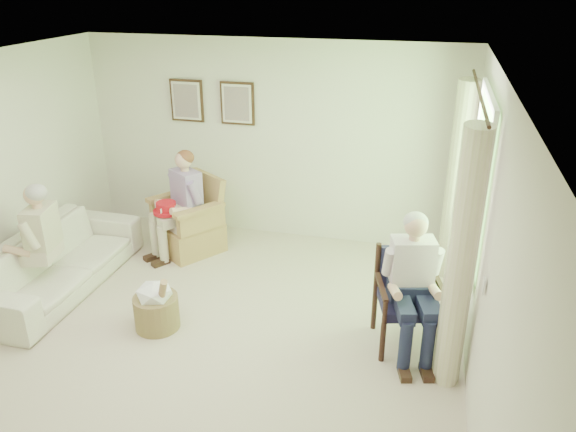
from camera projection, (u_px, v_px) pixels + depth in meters
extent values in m
plane|color=beige|center=(195.00, 350.00, 5.39)|extent=(5.50, 5.50, 0.00)
cube|color=silver|center=(272.00, 141.00, 7.30)|extent=(5.00, 0.04, 2.60)
cube|color=silver|center=(487.00, 261.00, 4.29)|extent=(0.04, 5.50, 2.60)
cube|color=white|center=(172.00, 75.00, 4.34)|extent=(5.00, 5.50, 0.02)
cube|color=#2D6B23|center=(479.00, 179.00, 5.26)|extent=(0.02, 1.40, 1.50)
cube|color=white|center=(490.00, 95.00, 4.95)|extent=(0.04, 1.52, 0.06)
cube|color=white|center=(467.00, 252.00, 5.58)|extent=(0.04, 1.52, 0.06)
cylinder|color=#382114|center=(480.00, 93.00, 4.96)|extent=(0.03, 2.50, 0.03)
cylinder|color=beige|center=(461.00, 263.00, 4.58)|extent=(0.34, 0.34, 2.30)
cylinder|color=beige|center=(457.00, 182.00, 6.32)|extent=(0.34, 0.34, 2.30)
cube|color=#382114|center=(187.00, 100.00, 7.35)|extent=(0.45, 0.03, 0.55)
cube|color=silver|center=(186.00, 101.00, 7.33)|extent=(0.39, 0.01, 0.49)
cube|color=tan|center=(186.00, 101.00, 7.32)|extent=(0.33, 0.01, 0.43)
cube|color=#382114|center=(237.00, 103.00, 7.19)|extent=(0.45, 0.03, 0.55)
cube|color=silver|center=(237.00, 104.00, 7.17)|extent=(0.39, 0.01, 0.49)
cube|color=tan|center=(237.00, 104.00, 7.16)|extent=(0.33, 0.01, 0.43)
cube|color=tan|center=(189.00, 236.00, 7.26)|extent=(0.72, 0.70, 0.38)
cube|color=beige|center=(187.00, 220.00, 7.14)|extent=(0.56, 0.54, 0.09)
cube|color=tan|center=(195.00, 192.00, 7.32)|extent=(0.67, 0.20, 0.57)
cube|color=tan|center=(163.00, 210.00, 7.20)|extent=(0.09, 0.65, 0.27)
cube|color=tan|center=(212.00, 215.00, 7.05)|extent=(0.09, 0.65, 0.27)
cylinder|color=black|center=(375.00, 337.00, 5.24)|extent=(0.05, 0.05, 0.41)
cylinder|color=black|center=(436.00, 346.00, 5.11)|extent=(0.05, 0.05, 0.41)
cylinder|color=black|center=(381.00, 307.00, 5.69)|extent=(0.05, 0.05, 0.41)
cylinder|color=black|center=(437.00, 315.00, 5.57)|extent=(0.05, 0.05, 0.41)
cube|color=#1D1B3B|center=(409.00, 304.00, 5.30)|extent=(0.54, 0.52, 0.09)
cube|color=#1D1B3B|center=(413.00, 268.00, 5.42)|extent=(0.50, 0.06, 0.46)
imported|color=white|center=(58.00, 261.00, 6.34)|extent=(2.26, 0.88, 0.66)
cube|color=beige|center=(186.00, 209.00, 7.08)|extent=(0.40, 0.26, 0.16)
cube|color=#A285BC|center=(185.00, 188.00, 6.98)|extent=(0.39, 0.24, 0.46)
sphere|color=#DDAD8E|center=(182.00, 160.00, 6.83)|extent=(0.21, 0.21, 0.21)
ellipsoid|color=brown|center=(183.00, 157.00, 6.84)|extent=(0.22, 0.22, 0.18)
cube|color=beige|center=(171.00, 219.00, 6.93)|extent=(0.14, 0.44, 0.13)
cube|color=beige|center=(186.00, 220.00, 6.88)|extent=(0.14, 0.44, 0.13)
cylinder|color=beige|center=(166.00, 245.00, 6.85)|extent=(0.12, 0.12, 0.48)
cylinder|color=beige|center=(181.00, 246.00, 6.81)|extent=(0.12, 0.12, 0.48)
cube|color=#1C203D|center=(410.00, 289.00, 5.24)|extent=(0.40, 0.26, 0.16)
cube|color=silver|center=(413.00, 262.00, 5.14)|extent=(0.39, 0.24, 0.46)
sphere|color=#DDAD8E|center=(417.00, 226.00, 4.99)|extent=(0.21, 0.21, 0.21)
ellipsoid|color=#B7B2AD|center=(417.00, 222.00, 5.00)|extent=(0.22, 0.22, 0.18)
cube|color=#1C203D|center=(397.00, 305.00, 5.09)|extent=(0.14, 0.44, 0.13)
cube|color=#1C203D|center=(420.00, 308.00, 5.04)|extent=(0.14, 0.44, 0.13)
cylinder|color=#1C203D|center=(393.00, 343.00, 5.02)|extent=(0.12, 0.12, 0.51)
cylinder|color=#1C203D|center=(416.00, 346.00, 4.97)|extent=(0.12, 0.12, 0.51)
cube|color=beige|center=(43.00, 250.00, 6.07)|extent=(0.42, 0.26, 0.16)
cube|color=beige|center=(40.00, 226.00, 5.98)|extent=(0.41, 0.24, 0.46)
sphere|color=#DDAD8E|center=(33.00, 194.00, 5.82)|extent=(0.21, 0.21, 0.21)
ellipsoid|color=#B7B2AD|center=(34.00, 191.00, 5.83)|extent=(0.22, 0.22, 0.18)
cube|color=beige|center=(23.00, 262.00, 5.92)|extent=(0.14, 0.44, 0.13)
cube|color=beige|center=(39.00, 265.00, 5.87)|extent=(0.14, 0.44, 0.13)
cylinder|color=beige|center=(14.00, 293.00, 5.84)|extent=(0.12, 0.12, 0.47)
cylinder|color=beige|center=(31.00, 295.00, 5.80)|extent=(0.12, 0.12, 0.47)
cylinder|color=red|center=(167.00, 211.00, 6.88)|extent=(0.32, 0.32, 0.04)
cylinder|color=red|center=(166.00, 207.00, 6.86)|extent=(0.24, 0.24, 0.12)
cube|color=white|center=(176.00, 208.00, 6.83)|extent=(0.04, 0.01, 0.05)
cube|color=white|center=(171.00, 203.00, 6.97)|extent=(0.01, 0.04, 0.05)
cube|color=white|center=(157.00, 206.00, 6.89)|extent=(0.04, 0.01, 0.05)
cube|color=white|center=(161.00, 211.00, 6.75)|extent=(0.01, 0.04, 0.05)
cylinder|color=tan|center=(157.00, 312.00, 5.67)|extent=(0.59, 0.59, 0.35)
ellipsoid|color=white|center=(155.00, 293.00, 5.58)|extent=(0.40, 0.40, 0.24)
cylinder|color=#A57F56|center=(161.00, 297.00, 5.51)|extent=(0.18, 0.32, 0.52)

